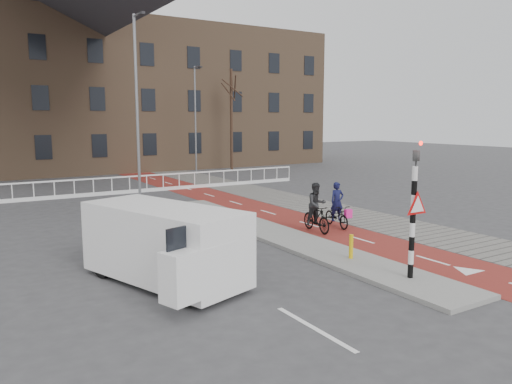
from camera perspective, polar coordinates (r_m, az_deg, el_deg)
ground at (r=15.40m, az=13.04°, el=-7.58°), size 120.00×120.00×0.00m
bike_lane at (r=24.10m, az=-1.18°, el=-1.59°), size 2.50×60.00×0.01m
sidewalk at (r=25.60m, az=4.24°, el=-1.02°), size 3.00×60.00×0.01m
curb_island at (r=17.96m, az=2.44°, el=-4.88°), size 1.80×16.00×0.12m
traffic_signal at (r=13.19m, az=17.61°, el=-1.56°), size 0.80×0.80×3.68m
bollard at (r=14.92m, az=10.81°, el=-6.13°), size 0.12×0.12×0.71m
cyclist_near at (r=19.57m, az=9.24°, el=-2.28°), size 0.85×1.73×1.75m
cyclist_far at (r=18.59m, az=6.91°, el=-2.24°), size 0.83×1.73×1.84m
van at (r=12.97m, az=-10.45°, el=-5.76°), size 3.21×4.94×1.98m
railing at (r=28.30m, az=-20.03°, el=0.01°), size 28.00×0.10×0.99m
townhouse_row at (r=43.30m, az=-21.99°, el=12.60°), size 46.00×10.00×15.90m
tree_right at (r=40.39m, az=-2.82°, el=8.18°), size 0.23×0.23×8.08m
streetlight_near at (r=22.16m, az=-13.41°, el=8.34°), size 0.12×0.12×8.49m
streetlight_right at (r=37.66m, az=-6.94°, el=8.04°), size 0.12×0.12×7.98m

